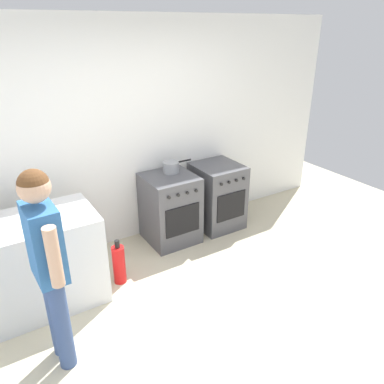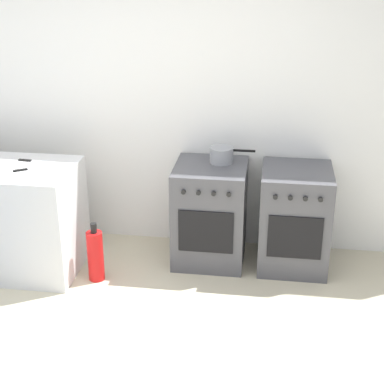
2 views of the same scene
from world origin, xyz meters
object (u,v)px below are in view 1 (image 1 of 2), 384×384
oven_right (217,196)px  fire_extinguisher (119,264)px  pot (171,167)px  knife_utility (47,208)px  oven_left (170,208)px  person (47,256)px  knife_paring (54,216)px

oven_right → fire_extinguisher: oven_right is taller
pot → knife_utility: 1.55m
oven_left → knife_utility: knife_utility is taller
oven_left → person: (-1.62, -1.17, 0.55)m
fire_extinguisher → knife_utility: bearing=156.1°
oven_right → knife_utility: bearing=-173.9°
person → fire_extinguisher: 1.27m
pot → person: person is taller
knife_utility → fire_extinguisher: bearing=-23.9°
knife_paring → person: bearing=-106.0°
person → knife_utility: bearing=78.5°
oven_right → knife_utility: (-2.13, -0.23, 0.48)m
pot → fire_extinguisher: 1.31m
knife_paring → person: 0.77m
oven_left → oven_right: size_ratio=1.00×
oven_right → knife_utility: 2.20m
knife_utility → person: (-0.19, -0.94, 0.07)m
oven_left → knife_paring: knife_paring is taller
oven_left → knife_utility: bearing=-170.9°
fire_extinguisher → oven_left: bearing=28.8°
person → fire_extinguisher: person is taller
knife_paring → person: (-0.21, -0.74, 0.07)m
oven_right → knife_paring: size_ratio=4.47×
knife_utility → pot: bearing=12.3°
oven_left → knife_paring: 1.55m
oven_left → pot: size_ratio=2.27×
oven_right → fire_extinguisher: (-1.57, -0.48, -0.21)m
person → fire_extinguisher: (0.75, 0.69, -0.76)m
pot → knife_paring: pot is taller
oven_right → person: person is taller
pot → person: bearing=-143.3°
oven_right → pot: pot is taller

